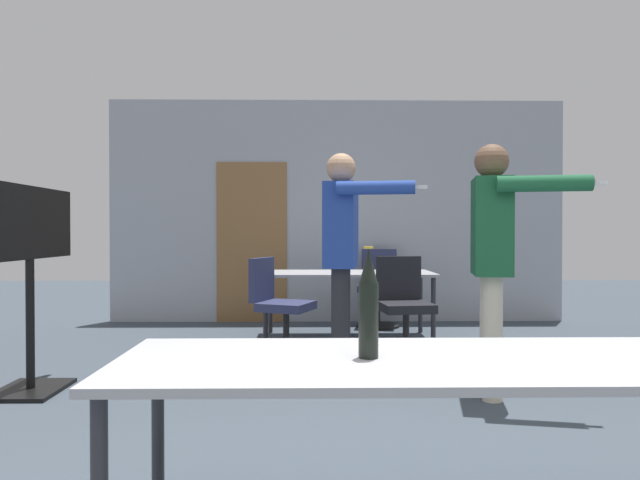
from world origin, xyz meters
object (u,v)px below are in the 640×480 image
object	(u,v)px
person_near_casual	(343,240)
beer_bottle	(368,305)
office_chair_near_pushed	(404,309)
office_chair_mid_tucked	(279,309)
tv_screen	(29,261)
person_right_polo	(494,244)
office_chair_side_rolled	(378,290)

from	to	relation	value
person_near_casual	beer_bottle	size ratio (longest dim) A/B	4.63
office_chair_near_pushed	office_chair_mid_tucked	distance (m)	1.19
tv_screen	person_right_polo	xyz separation A→B (m)	(3.31, -0.18, 0.12)
person_near_casual	office_chair_mid_tucked	distance (m)	1.24
office_chair_mid_tucked	office_chair_side_rolled	bearing A→B (deg)	164.93
office_chair_side_rolled	beer_bottle	xyz separation A→B (m)	(-0.63, -5.01, 0.46)
tv_screen	beer_bottle	distance (m)	3.11
office_chair_near_pushed	office_chair_side_rolled	distance (m)	1.65
person_right_polo	tv_screen	bearing A→B (deg)	-81.92
person_near_casual	office_chair_side_rolled	xyz separation A→B (m)	(0.57, 2.37, -0.65)
tv_screen	office_chair_mid_tucked	bearing A→B (deg)	-51.95
office_chair_mid_tucked	beer_bottle	bearing A→B (deg)	30.26
office_chair_mid_tucked	person_near_casual	bearing A→B (deg)	55.14
office_chair_near_pushed	office_chair_mid_tucked	bearing A→B (deg)	-13.78
office_chair_mid_tucked	office_chair_side_rolled	world-z (taller)	office_chair_side_rolled
person_near_casual	office_chair_near_pushed	size ratio (longest dim) A/B	1.95
person_near_casual	office_chair_side_rolled	world-z (taller)	person_near_casual
tv_screen	office_chair_side_rolled	bearing A→B (deg)	-45.06
person_near_casual	office_chair_near_pushed	xyz separation A→B (m)	(0.61, 0.72, -0.66)
office_chair_mid_tucked	office_chair_side_rolled	distance (m)	1.89
person_right_polo	beer_bottle	bearing A→B (deg)	-17.30
person_near_casual	tv_screen	bearing A→B (deg)	-68.09
tv_screen	person_right_polo	distance (m)	3.31
office_chair_near_pushed	office_chair_side_rolled	world-z (taller)	office_chair_side_rolled
beer_bottle	person_right_polo	bearing A→B (deg)	61.54
office_chair_near_pushed	office_chair_mid_tucked	size ratio (longest dim) A/B	1.02
beer_bottle	office_chair_side_rolled	bearing A→B (deg)	82.87
tv_screen	person_near_casual	distance (m)	2.34
tv_screen	beer_bottle	xyz separation A→B (m)	(2.23, -2.16, -0.05)
office_chair_mid_tucked	office_chair_near_pushed	bearing A→B (deg)	104.98
person_near_casual	office_chair_mid_tucked	xyz separation A→B (m)	(-0.57, 0.87, -0.67)
person_right_polo	office_chair_near_pushed	distance (m)	1.57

